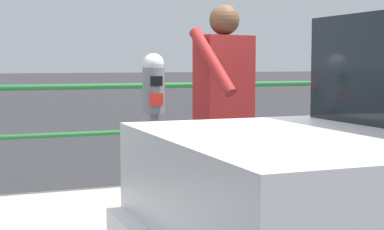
% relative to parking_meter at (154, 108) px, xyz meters
% --- Properties ---
extents(sidewalk_curb, '(36.00, 2.41, 0.14)m').
position_rel_parking_meter_xyz_m(sidewalk_curb, '(0.06, 0.84, -1.07)').
color(sidewalk_curb, '#9E9B93').
rests_on(sidewalk_curb, ground).
extents(parking_meter, '(0.16, 0.17, 1.40)m').
position_rel_parking_meter_xyz_m(parking_meter, '(0.00, 0.00, 0.00)').
color(parking_meter, slate).
rests_on(parking_meter, sidewalk_curb).
extents(pedestrian_at_meter, '(0.63, 0.68, 1.78)m').
position_rel_parking_meter_xyz_m(pedestrian_at_meter, '(0.62, 0.10, 0.03)').
color(pedestrian_at_meter, black).
rests_on(pedestrian_at_meter, sidewalk_curb).
extents(background_railing, '(24.06, 0.06, 1.11)m').
position_rel_parking_meter_xyz_m(background_railing, '(0.06, 1.92, -0.20)').
color(background_railing, '#1E602D').
rests_on(background_railing, sidewalk_curb).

